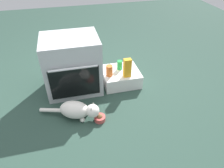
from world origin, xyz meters
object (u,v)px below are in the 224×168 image
object	(u,v)px
cat	(78,110)
sauce_jar	(109,71)
oven	(72,65)
pantry_cabinet	(121,77)
food_bowl	(100,118)
soda_can	(120,65)
juice_carton	(127,68)

from	to	relation	value
cat	sauce_jar	size ratio (longest dim) A/B	4.49
oven	pantry_cabinet	distance (m)	0.65
food_bowl	cat	world-z (taller)	cat
food_bowl	sauce_jar	xyz separation A→B (m)	(0.23, 0.54, 0.22)
food_bowl	soda_can	world-z (taller)	soda_can
juice_carton	food_bowl	bearing A→B (deg)	-132.66
food_bowl	cat	size ratio (longest dim) A/B	0.19
food_bowl	soda_can	size ratio (longest dim) A/B	1.00
oven	soda_can	size ratio (longest dim) A/B	5.71
oven	food_bowl	bearing A→B (deg)	-72.51
cat	soda_can	distance (m)	0.84
cat	sauce_jar	world-z (taller)	sauce_jar
pantry_cabinet	cat	bearing A→B (deg)	-139.94
sauce_jar	oven	bearing A→B (deg)	167.99
oven	food_bowl	distance (m)	0.73
pantry_cabinet	food_bowl	distance (m)	0.73
food_bowl	juice_carton	size ratio (longest dim) A/B	0.50
food_bowl	juice_carton	world-z (taller)	juice_carton
food_bowl	soda_can	bearing A→B (deg)	58.98
pantry_cabinet	cat	world-z (taller)	cat
sauce_jar	soda_can	bearing A→B (deg)	35.03
oven	pantry_cabinet	size ratio (longest dim) A/B	1.47
cat	pantry_cabinet	bearing A→B (deg)	63.02
juice_carton	cat	bearing A→B (deg)	-149.51
food_bowl	cat	distance (m)	0.25
soda_can	sauce_jar	world-z (taller)	sauce_jar
oven	cat	size ratio (longest dim) A/B	1.09
food_bowl	oven	bearing A→B (deg)	107.49
oven	juice_carton	xyz separation A→B (m)	(0.64, -0.16, -0.04)
juice_carton	sauce_jar	bearing A→B (deg)	162.55
oven	sauce_jar	bearing A→B (deg)	-12.01
food_bowl	sauce_jar	distance (m)	0.63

